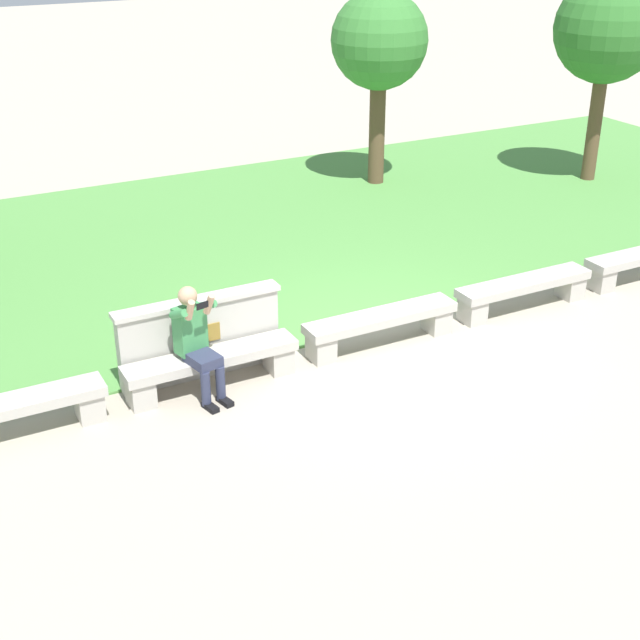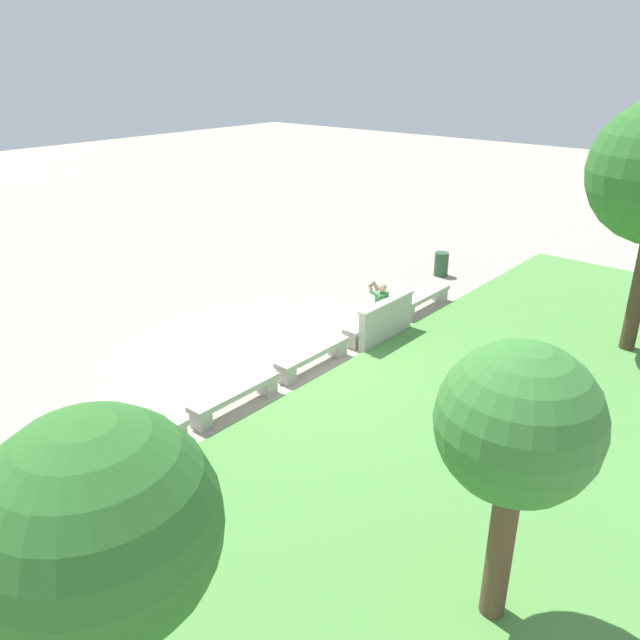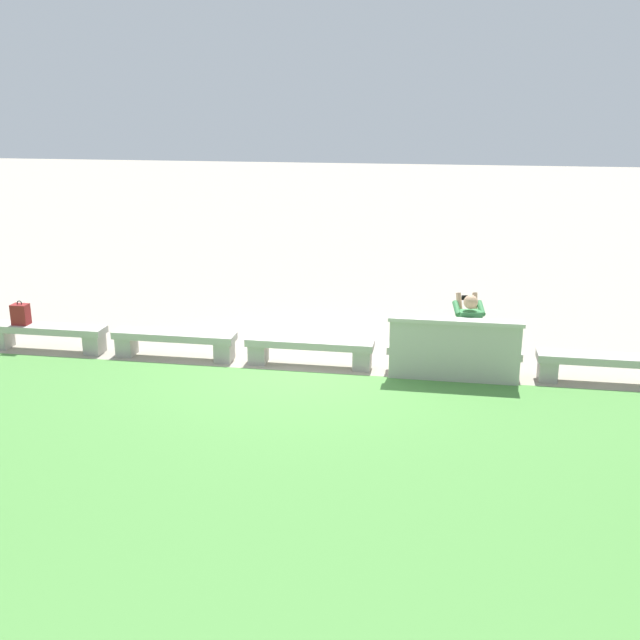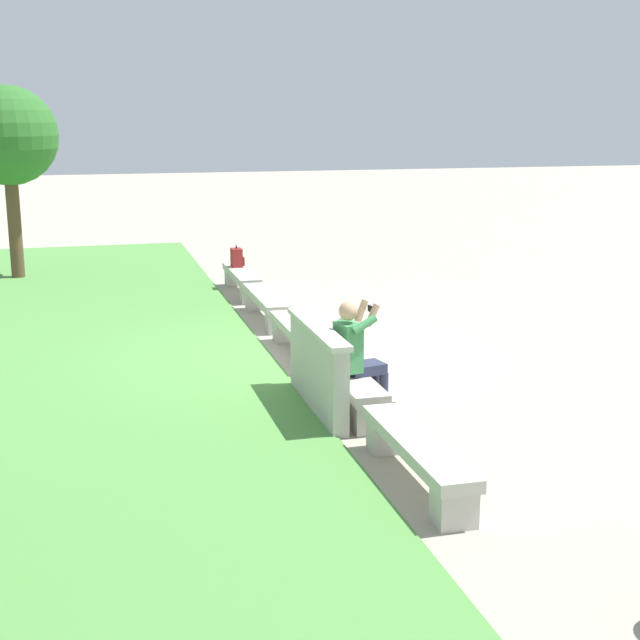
{
  "view_description": "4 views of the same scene",
  "coord_description": "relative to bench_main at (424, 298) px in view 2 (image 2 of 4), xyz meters",
  "views": [
    {
      "loc": [
        -5.46,
        -8.66,
        5.31
      ],
      "look_at": [
        -1.2,
        -0.61,
        0.89
      ],
      "focal_mm": 50.0,
      "sensor_mm": 36.0,
      "label": 1
    },
    {
      "loc": [
        9.32,
        8.12,
        6.4
      ],
      "look_at": [
        -0.51,
        -0.23,
        0.93
      ],
      "focal_mm": 35.0,
      "sensor_mm": 36.0,
      "label": 2
    },
    {
      "loc": [
        -2.14,
        11.37,
        4.21
      ],
      "look_at": [
        -0.13,
        -0.22,
        0.72
      ],
      "focal_mm": 42.0,
      "sensor_mm": 36.0,
      "label": 3
    },
    {
      "loc": [
        -11.87,
        2.87,
        3.38
      ],
      "look_at": [
        -0.99,
        -0.04,
        0.75
      ],
      "focal_mm": 50.0,
      "sensor_mm": 36.0,
      "label": 4
    }
  ],
  "objects": [
    {
      "name": "bench_near",
      "position": [
        2.32,
        0.0,
        0.0
      ],
      "size": [
        2.09,
        0.4,
        0.45
      ],
      "color": "#B7B2A8",
      "rests_on": "ground"
    },
    {
      "name": "backrest_wall_with_plaque",
      "position": [
        2.32,
        0.34,
        0.21
      ],
      "size": [
        2.04,
        0.24,
        1.01
      ],
      "color": "#B7B2A8",
      "rests_on": "ground"
    },
    {
      "name": "bench_main",
      "position": [
        0.0,
        0.0,
        0.0
      ],
      "size": [
        2.09,
        0.4,
        0.45
      ],
      "color": "#B7B2A8",
      "rests_on": "ground"
    },
    {
      "name": "bench_end",
      "position": [
        9.27,
        0.0,
        0.0
      ],
      "size": [
        2.09,
        0.4,
        0.45
      ],
      "color": "#B7B2A8",
      "rests_on": "ground"
    },
    {
      "name": "bench_far",
      "position": [
        6.95,
        0.0,
        0.0
      ],
      "size": [
        2.09,
        0.4,
        0.45
      ],
      "color": "#B7B2A8",
      "rests_on": "ground"
    },
    {
      "name": "grass_strip",
      "position": [
        4.63,
        4.38,
        -0.29
      ],
      "size": [
        23.36,
        8.0,
        0.03
      ],
      "primitive_type": "cube",
      "color": "#518E42",
      "rests_on": "ground"
    },
    {
      "name": "ground_plane",
      "position": [
        4.63,
        0.0,
        -0.3
      ],
      "size": [
        80.0,
        80.0,
        0.0
      ],
      "primitive_type": "plane",
      "color": "#A89E8C"
    },
    {
      "name": "tree_right_background",
      "position": [
        12.1,
        4.22,
        2.59
      ],
      "size": [
        2.01,
        2.01,
        3.93
      ],
      "color": "brown",
      "rests_on": "ground"
    },
    {
      "name": "person_photographer",
      "position": [
        2.12,
        -0.08,
        0.43
      ],
      "size": [
        0.52,
        0.77,
        1.32
      ],
      "color": "black",
      "rests_on": "ground"
    },
    {
      "name": "tree_behind_wall",
      "position": [
        8.2,
        6.03,
        2.4
      ],
      "size": [
        1.83,
        1.83,
        3.68
      ],
      "color": "brown",
      "rests_on": "ground"
    },
    {
      "name": "trash_bin",
      "position": [
        -2.78,
        -1.09,
        0.07
      ],
      "size": [
        0.44,
        0.44,
        0.75
      ],
      "primitive_type": "cylinder",
      "color": "#2D5133",
      "rests_on": "ground"
    },
    {
      "name": "backpack",
      "position": [
        9.72,
        0.0,
        0.32
      ],
      "size": [
        0.28,
        0.24,
        0.43
      ],
      "color": "maroon",
      "rests_on": "bench_end"
    },
    {
      "name": "bench_mid",
      "position": [
        4.63,
        0.0,
        0.0
      ],
      "size": [
        2.09,
        0.4,
        0.45
      ],
      "color": "#B7B2A8",
      "rests_on": "ground"
    }
  ]
}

